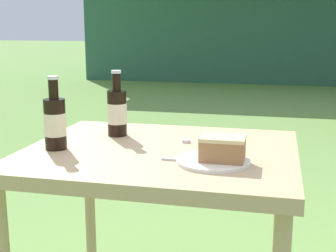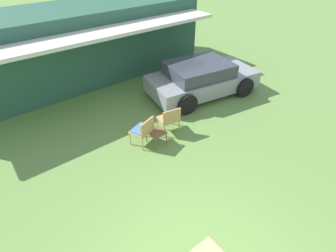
{
  "view_description": "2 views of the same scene",
  "coord_description": "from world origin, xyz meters",
  "px_view_note": "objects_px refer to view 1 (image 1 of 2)",
  "views": [
    {
      "loc": [
        0.34,
        -1.34,
        1.11
      ],
      "look_at": [
        0.0,
        0.1,
        0.79
      ],
      "focal_mm": 50.0,
      "sensor_mm": 36.0,
      "label": 1
    },
    {
      "loc": [
        -1.69,
        -1.2,
        4.92
      ],
      "look_at": [
        1.71,
        3.12,
        0.9
      ],
      "focal_mm": 28.0,
      "sensor_mm": 36.0,
      "label": 2
    }
  ],
  "objects_px": {
    "patio_table": "(161,174)",
    "cola_bottle_far": "(55,122)",
    "cake_on_plate": "(219,153)",
    "cola_bottle_near": "(117,111)"
  },
  "relations": [
    {
      "from": "patio_table",
      "to": "cola_bottle_near",
      "type": "bearing_deg",
      "value": 143.62
    },
    {
      "from": "cake_on_plate",
      "to": "cola_bottle_near",
      "type": "height_order",
      "value": "cola_bottle_near"
    },
    {
      "from": "patio_table",
      "to": "cake_on_plate",
      "type": "bearing_deg",
      "value": -30.15
    },
    {
      "from": "cola_bottle_far",
      "to": "patio_table",
      "type": "bearing_deg",
      "value": 13.55
    },
    {
      "from": "patio_table",
      "to": "cake_on_plate",
      "type": "height_order",
      "value": "cake_on_plate"
    },
    {
      "from": "patio_table",
      "to": "cake_on_plate",
      "type": "distance_m",
      "value": 0.25
    },
    {
      "from": "patio_table",
      "to": "cola_bottle_far",
      "type": "relative_size",
      "value": 3.68
    },
    {
      "from": "cake_on_plate",
      "to": "cola_bottle_near",
      "type": "xyz_separation_m",
      "value": [
        -0.38,
        0.25,
        0.05
      ]
    },
    {
      "from": "patio_table",
      "to": "cola_bottle_far",
      "type": "distance_m",
      "value": 0.36
    },
    {
      "from": "cola_bottle_near",
      "to": "cola_bottle_far",
      "type": "relative_size",
      "value": 1.0
    }
  ]
}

